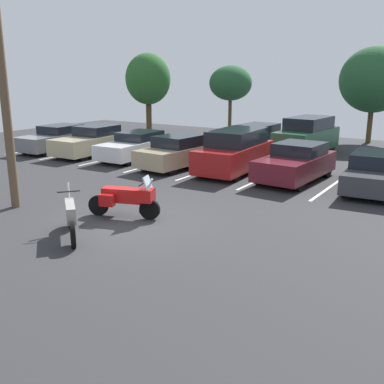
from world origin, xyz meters
name	(u,v)px	position (x,y,z in m)	size (l,w,h in m)	color
ground	(129,223)	(0.00, 0.00, -0.05)	(44.00, 44.00, 0.10)	#2D2D30
motorcycle_touring	(126,198)	(-0.32, 0.29, 0.64)	(2.25, 1.18, 1.35)	black
motorcycle_second	(71,217)	(-0.46, -1.79, 0.55)	(1.81, 1.54, 1.33)	black
parking_stripes	(208,170)	(-1.88, 7.72, 0.00)	(22.93, 5.14, 0.01)	silver
car_grey	(57,139)	(-11.82, 7.55, 0.70)	(2.12, 4.69, 1.44)	slate
car_champagne	(93,141)	(-9.16, 7.75, 0.74)	(2.09, 4.73, 1.56)	#C1B289
car_white	(137,146)	(-6.36, 8.06, 0.69)	(2.05, 4.74, 1.39)	white
car_tan	(178,152)	(-3.33, 7.48, 0.74)	(2.14, 4.46, 1.51)	tan
car_red	(235,151)	(-0.62, 8.00, 0.94)	(2.16, 4.86, 1.89)	maroon
car_maroon	(296,163)	(2.27, 7.88, 0.74)	(2.16, 4.45, 1.54)	maroon
car_charcoal	(376,172)	(5.36, 8.09, 0.70)	(2.19, 4.80, 1.43)	#38383D
car_far_navy	(257,137)	(-2.33, 14.06, 0.73)	(1.98, 4.70, 1.48)	navy
car_far_green	(307,136)	(0.52, 14.28, 1.00)	(2.25, 4.98, 2.02)	#235638
utility_pole	(3,77)	(-4.18, -0.84, 4.19)	(1.64, 0.96, 8.12)	brown
tree_far_left	(148,79)	(-13.29, 17.89, 3.88)	(3.42, 3.42, 5.81)	#4C3823
tree_center_right	(231,83)	(-7.60, 20.50, 3.60)	(3.16, 3.16, 4.88)	#4C3823
tree_left	(374,80)	(2.46, 20.49, 3.91)	(4.20, 4.20, 5.93)	#4C3823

